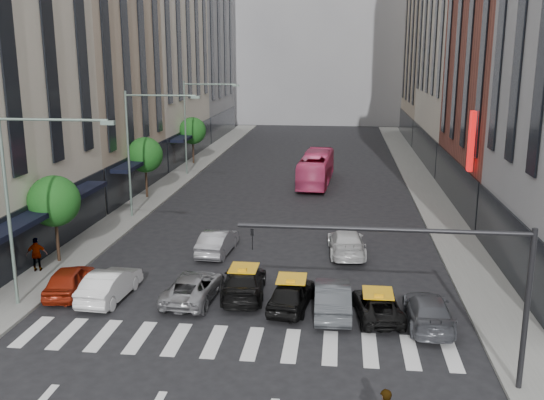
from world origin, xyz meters
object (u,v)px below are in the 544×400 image
(streetlamp_far, at_px, (195,115))
(bus, at_px, (316,169))
(streetlamp_mid, at_px, (141,138))
(car_red, at_px, (70,280))
(car_white_front, at_px, (110,284))
(streetlamp_near, at_px, (25,185))
(taxi_center, at_px, (292,294))
(pedestrian_far, at_px, (37,254))
(taxi_left, at_px, (244,282))

(streetlamp_far, bearing_deg, bus, -12.78)
(streetlamp_mid, xyz_separation_m, bus, (11.85, 13.31, -4.45))
(car_red, relative_size, car_white_front, 0.93)
(streetlamp_near, distance_m, car_white_front, 6.16)
(streetlamp_far, distance_m, taxi_center, 33.38)
(pedestrian_far, bearing_deg, car_red, 123.23)
(taxi_left, bearing_deg, car_white_front, 4.81)
(streetlamp_far, distance_m, bus, 12.94)
(taxi_left, bearing_deg, streetlamp_mid, -59.62)
(bus, bearing_deg, taxi_center, 93.49)
(car_white_front, relative_size, taxi_center, 1.06)
(streetlamp_near, height_order, streetlamp_far, same)
(taxi_center, xyz_separation_m, bus, (-0.09, 28.05, 0.73))
(taxi_left, height_order, bus, bus)
(car_red, bearing_deg, pedestrian_far, -47.30)
(taxi_center, relative_size, bus, 0.41)
(streetlamp_far, xyz_separation_m, car_white_front, (3.08, -30.63, -5.16))
(pedestrian_far, bearing_deg, streetlamp_near, 100.05)
(streetlamp_mid, distance_m, car_white_front, 15.81)
(pedestrian_far, bearing_deg, taxi_center, 151.32)
(streetlamp_far, height_order, pedestrian_far, streetlamp_far)
(streetlamp_near, distance_m, pedestrian_far, 6.82)
(streetlamp_far, distance_m, pedestrian_far, 28.18)
(streetlamp_far, height_order, taxi_center, streetlamp_far)
(streetlamp_mid, distance_m, taxi_left, 17.35)
(taxi_left, bearing_deg, car_red, -0.23)
(streetlamp_far, relative_size, car_red, 2.13)
(car_red, relative_size, pedestrian_far, 2.25)
(streetlamp_far, distance_m, taxi_left, 31.48)
(streetlamp_far, height_order, taxi_left, streetlamp_far)
(car_white_front, xyz_separation_m, bus, (8.77, 27.94, 0.71))
(car_red, bearing_deg, streetlamp_mid, -93.61)
(pedestrian_far, bearing_deg, streetlamp_far, -110.92)
(streetlamp_near, xyz_separation_m, bus, (11.85, 29.31, -4.45))
(streetlamp_mid, bearing_deg, taxi_left, -54.96)
(streetlamp_near, distance_m, bus, 31.93)
(streetlamp_near, relative_size, taxi_left, 1.81)
(taxi_center, distance_m, pedestrian_far, 14.43)
(bus, bearing_deg, streetlamp_far, -9.49)
(pedestrian_far, bearing_deg, bus, -135.72)
(car_white_front, bearing_deg, bus, -103.71)
(taxi_center, height_order, bus, bus)
(streetlamp_mid, xyz_separation_m, pedestrian_far, (-2.15, -11.69, -4.82))
(car_red, xyz_separation_m, bus, (11.01, 27.54, 0.73))
(car_red, bearing_deg, taxi_left, 177.43)
(streetlamp_far, relative_size, taxi_left, 1.81)
(streetlamp_mid, height_order, taxi_center, streetlamp_mid)
(streetlamp_near, xyz_separation_m, taxi_center, (11.94, 1.26, -5.18))
(car_white_front, xyz_separation_m, taxi_left, (6.42, 1.07, -0.02))
(streetlamp_mid, distance_m, pedestrian_far, 12.82)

